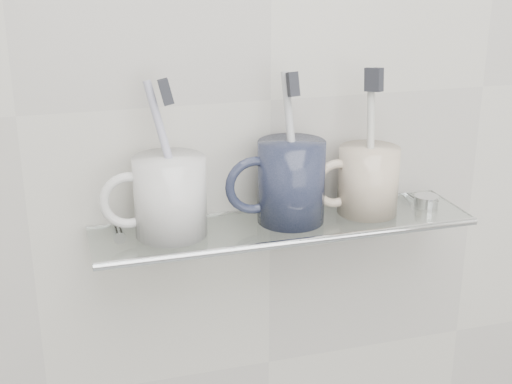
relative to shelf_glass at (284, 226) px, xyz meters
name	(u,v)px	position (x,y,z in m)	size (l,w,h in m)	color
wall_back	(271,100)	(0.00, 0.06, 0.15)	(2.50, 2.50, 0.00)	beige
shelf_glass	(284,226)	(0.00, 0.00, 0.00)	(0.50, 0.12, 0.01)	silver
shelf_rail	(299,242)	(0.00, -0.06, 0.00)	(0.01, 0.01, 0.50)	silver
bracket_left	(119,238)	(-0.21, 0.05, -0.01)	(0.02, 0.02, 0.03)	silver
bracket_right	(411,205)	(0.21, 0.05, -0.01)	(0.02, 0.02, 0.03)	silver
mug_left	(170,196)	(-0.15, 0.00, 0.05)	(0.09, 0.09, 0.10)	silver
mug_left_handle	(129,200)	(-0.20, 0.00, 0.05)	(0.07, 0.07, 0.01)	silver
toothbrush_left	(168,157)	(-0.15, 0.00, 0.10)	(0.01, 0.01, 0.19)	#A49FC7
bristles_left	(166,92)	(-0.15, 0.00, 0.19)	(0.01, 0.02, 0.03)	#24262C
mug_center	(291,182)	(0.01, 0.00, 0.06)	(0.09, 0.09, 0.11)	black
mug_center_handle	(254,185)	(-0.04, 0.00, 0.06)	(0.08, 0.08, 0.01)	black
toothbrush_center	(292,147)	(0.01, 0.00, 0.10)	(0.01, 0.01, 0.19)	#B9B9B9
bristles_center	(293,84)	(0.01, 0.00, 0.19)	(0.01, 0.02, 0.03)	#24262C
mug_right	(368,180)	(0.12, 0.00, 0.05)	(0.08, 0.08, 0.09)	beige
mug_right_handle	(336,184)	(0.07, 0.00, 0.05)	(0.07, 0.07, 0.01)	beige
toothbrush_right	(371,140)	(0.12, 0.00, 0.10)	(0.01, 0.01, 0.19)	beige
bristles_right	(374,80)	(0.12, 0.00, 0.19)	(0.01, 0.02, 0.03)	#24262C
chrome_cap	(426,201)	(0.21, 0.00, 0.01)	(0.03, 0.03, 0.01)	silver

